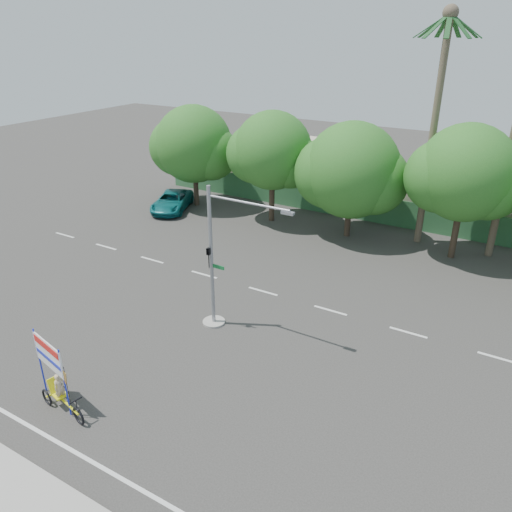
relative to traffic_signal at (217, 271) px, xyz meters
The scene contains 12 objects.
ground 5.40m from the traffic_signal, 61.13° to the right, with size 120.00×120.00×0.00m, color #33302D.
fence 17.76m from the traffic_signal, 82.85° to the left, with size 38.00×0.08×2.00m, color #336B3D.
building_left 23.38m from the traffic_signal, 109.52° to the left, with size 12.00×8.00×4.00m, color beige.
building_right 24.29m from the traffic_signal, 65.15° to the left, with size 14.00×8.00×3.60m, color beige.
tree_far_left 18.45m from the traffic_signal, 130.22° to the left, with size 7.14×6.00×7.96m.
tree_left 14.99m from the traffic_signal, 109.08° to the left, with size 6.66×5.60×8.07m.
tree_center 14.15m from the traffic_signal, 85.33° to the left, with size 7.62×6.40×7.85m.
tree_right 16.38m from the traffic_signal, 59.83° to the left, with size 6.90×5.80×8.36m.
palm_short 17.56m from the traffic_signal, 69.84° to the left, with size 3.73×3.79×14.45m.
traffic_signal is the anchor object (origin of this frame).
trike_billboard 8.25m from the traffic_signal, 103.91° to the right, with size 2.97×1.05×2.98m.
pickup_truck 17.64m from the traffic_signal, 136.59° to the left, with size 2.37×5.13×1.43m, color #0F676A.
Camera 1 is at (9.94, -12.97, 13.28)m, focal length 35.00 mm.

